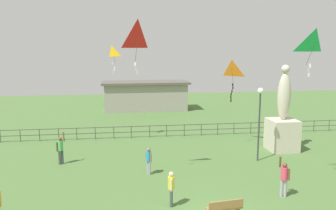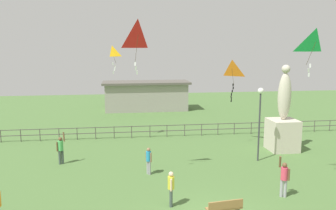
% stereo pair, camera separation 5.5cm
% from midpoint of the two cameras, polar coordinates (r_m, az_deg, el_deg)
% --- Properties ---
extents(statue_monument, '(1.84, 1.84, 5.84)m').
position_cam_midpoint_polar(statue_monument, '(24.90, 18.38, -3.15)').
color(statue_monument, beige).
rests_on(statue_monument, ground_plane).
extents(lamppost, '(0.36, 0.36, 4.57)m').
position_cam_midpoint_polar(lamppost, '(21.85, 14.92, -0.54)').
color(lamppost, '#38383D').
rests_on(lamppost, ground_plane).
extents(park_bench, '(1.54, 0.58, 0.85)m').
position_cam_midpoint_polar(park_bench, '(15.03, 9.36, -16.39)').
color(park_bench, olive).
rests_on(park_bench, ground_plane).
extents(person_0, '(0.53, 0.31, 1.96)m').
position_cam_midpoint_polar(person_0, '(22.00, -17.12, -6.79)').
color(person_0, '#3F4C47').
rests_on(person_0, ground_plane).
extents(person_1, '(0.30, 0.48, 1.60)m').
position_cam_midpoint_polar(person_1, '(15.73, 0.60, -13.22)').
color(person_1, '#3F4C47').
rests_on(person_1, ground_plane).
extents(person_2, '(0.50, 0.41, 1.98)m').
position_cam_midpoint_polar(person_2, '(17.47, 18.58, -11.10)').
color(person_2, '#99999E').
rests_on(person_2, ground_plane).
extents(person_3, '(0.32, 0.38, 1.53)m').
position_cam_midpoint_polar(person_3, '(19.45, -3.12, -8.85)').
color(person_3, '#99999E').
rests_on(person_3, ground_plane).
extents(kite_0, '(1.15, 1.04, 2.24)m').
position_cam_midpoint_polar(kite_0, '(18.02, 23.15, 9.39)').
color(kite_0, '#1EB759').
extents(kite_1, '(1.15, 1.09, 2.94)m').
position_cam_midpoint_polar(kite_1, '(24.42, 10.50, 5.68)').
color(kite_1, orange).
extents(kite_2, '(0.89, 0.89, 2.00)m').
position_cam_midpoint_polar(kite_2, '(26.14, -9.08, 8.40)').
color(kite_2, yellow).
extents(kite_3, '(1.13, 1.17, 2.68)m').
position_cam_midpoint_polar(kite_3, '(17.42, -4.84, 11.21)').
color(kite_3, red).
extents(waterfront_railing, '(36.02, 0.06, 0.95)m').
position_cam_midpoint_polar(waterfront_railing, '(27.38, -0.49, -3.97)').
color(waterfront_railing, '#4C4742').
rests_on(waterfront_railing, ground_plane).
extents(pavilion_building, '(9.61, 3.62, 3.22)m').
position_cam_midpoint_polar(pavilion_building, '(38.88, -3.56, 1.55)').
color(pavilion_building, gray).
rests_on(pavilion_building, ground_plane).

